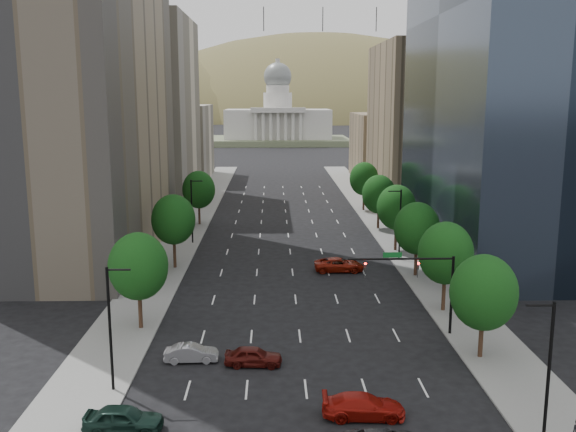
{
  "coord_description": "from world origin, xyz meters",
  "views": [
    {
      "loc": [
        -2.27,
        -21.56,
        20.38
      ],
      "look_at": [
        -0.69,
        43.26,
        8.0
      ],
      "focal_mm": 39.53,
      "sensor_mm": 36.0,
      "label": 1
    }
  ],
  "objects": [
    {
      "name": "tree_left_2",
      "position": [
        -14.0,
        78.0,
        5.68
      ],
      "size": [
        5.2,
        5.2,
        8.68
      ],
      "color": "#382316",
      "rests_on": "ground"
    },
    {
      "name": "tower_glass_right",
      "position": [
        26.0,
        58.0,
        30.0
      ],
      "size": [
        16.0,
        38.0,
        60.0
      ],
      "primitive_type": "cube",
      "color": "black",
      "rests_on": "ground"
    },
    {
      "name": "filler_left",
      "position": [
        -25.0,
        136.0,
        9.0
      ],
      "size": [
        14.0,
        26.0,
        18.0
      ],
      "primitive_type": "cube",
      "color": "beige",
      "rests_on": "ground"
    },
    {
      "name": "tree_left_0",
      "position": [
        -14.0,
        32.0,
        5.75
      ],
      "size": [
        5.2,
        5.2,
        8.75
      ],
      "color": "#382316",
      "rests_on": "ground"
    },
    {
      "name": "streetlight_ln",
      "position": [
        -13.44,
        65.0,
        4.84
      ],
      "size": [
        1.7,
        0.2,
        9.0
      ],
      "color": "black",
      "rests_on": "ground"
    },
    {
      "name": "car_red_far",
      "position": [
        5.5,
        50.25,
        0.81
      ],
      "size": [
        5.86,
        2.76,
        1.62
      ],
      "primitive_type": "imported",
      "rotation": [
        0.0,
        0.0,
        1.58
      ],
      "color": "maroon",
      "rests_on": "ground"
    },
    {
      "name": "streetlight_rs",
      "position": [
        13.44,
        12.0,
        4.84
      ],
      "size": [
        1.7,
        0.2,
        9.0
      ],
      "color": "black",
      "rests_on": "ground"
    },
    {
      "name": "car_red_near",
      "position": [
        3.5,
        15.92,
        0.77
      ],
      "size": [
        5.4,
        2.33,
        1.55
      ],
      "primitive_type": "imported",
      "rotation": [
        0.0,
        0.0,
        1.54
      ],
      "color": "#98110B",
      "rests_on": "ground"
    },
    {
      "name": "sidewalk_right",
      "position": [
        15.5,
        60.0,
        0.07
      ],
      "size": [
        6.0,
        200.0,
        0.15
      ],
      "primitive_type": "cube",
      "color": "slate",
      "rests_on": "ground"
    },
    {
      "name": "foothills",
      "position": [
        34.67,
        599.39,
        -37.78
      ],
      "size": [
        720.0,
        413.0,
        263.0
      ],
      "color": "brown",
      "rests_on": "ground"
    },
    {
      "name": "tree_right_1",
      "position": [
        14.0,
        36.0,
        5.75
      ],
      "size": [
        5.2,
        5.2,
        8.75
      ],
      "color": "#382316",
      "rests_on": "ground"
    },
    {
      "name": "car_dkgrn",
      "position": [
        -11.5,
        14.53,
        0.83
      ],
      "size": [
        4.95,
        2.19,
        1.66
      ],
      "primitive_type": "imported",
      "rotation": [
        0.0,
        0.0,
        1.52
      ],
      "color": "black",
      "rests_on": "ground"
    },
    {
      "name": "midrise_cream_left",
      "position": [
        -25.0,
        103.0,
        17.5
      ],
      "size": [
        14.0,
        30.0,
        35.0
      ],
      "primitive_type": "cube",
      "color": "beige",
      "rests_on": "ground"
    },
    {
      "name": "sidewalk_left",
      "position": [
        -15.5,
        60.0,
        0.07
      ],
      "size": [
        6.0,
        200.0,
        0.15
      ],
      "primitive_type": "cube",
      "color": "slate",
      "rests_on": "ground"
    },
    {
      "name": "tree_right_3",
      "position": [
        14.0,
        60.0,
        5.89
      ],
      "size": [
        5.2,
        5.2,
        8.89
      ],
      "color": "#382316",
      "rests_on": "ground"
    },
    {
      "name": "tree_right_2",
      "position": [
        14.0,
        48.0,
        5.6
      ],
      "size": [
        5.2,
        5.2,
        8.61
      ],
      "color": "#382316",
      "rests_on": "ground"
    },
    {
      "name": "tree_right_4",
      "position": [
        14.0,
        74.0,
        5.46
      ],
      "size": [
        5.2,
        5.2,
        8.46
      ],
      "color": "#382316",
      "rests_on": "ground"
    },
    {
      "name": "capitol",
      "position": [
        0.0,
        249.71,
        8.58
      ],
      "size": [
        60.0,
        40.0,
        35.2
      ],
      "color": "#596647",
      "rests_on": "ground"
    },
    {
      "name": "streetlight_ls",
      "position": [
        -13.44,
        20.0,
        4.84
      ],
      "size": [
        1.7,
        0.2,
        9.0
      ],
      "color": "black",
      "rests_on": "ground"
    },
    {
      "name": "filler_right",
      "position": [
        25.0,
        133.0,
        8.0
      ],
      "size": [
        14.0,
        26.0,
        16.0
      ],
      "primitive_type": "cube",
      "color": "#8C7759",
      "rests_on": "ground"
    },
    {
      "name": "tree_left_1",
      "position": [
        -14.0,
        52.0,
        5.96
      ],
      "size": [
        5.2,
        5.2,
        8.97
      ],
      "color": "#382316",
      "rests_on": "ground"
    },
    {
      "name": "streetlight_rn",
      "position": [
        13.44,
        55.0,
        4.84
      ],
      "size": [
        1.7,
        0.2,
        9.0
      ],
      "color": "black",
      "rests_on": "ground"
    },
    {
      "name": "traffic_signal",
      "position": [
        10.53,
        30.0,
        5.17
      ],
      "size": [
        9.12,
        0.4,
        7.38
      ],
      "color": "black",
      "rests_on": "ground"
    },
    {
      "name": "parking_tan_right",
      "position": [
        25.0,
        100.0,
        15.0
      ],
      "size": [
        14.0,
        30.0,
        30.0
      ],
      "primitive_type": "cube",
      "color": "#8C7759",
      "rests_on": "ground"
    },
    {
      "name": "car_silver",
      "position": [
        -8.66,
        24.92,
        0.69
      ],
      "size": [
        4.23,
        1.63,
        1.37
      ],
      "primitive_type": "imported",
      "rotation": [
        0.0,
        0.0,
        1.61
      ],
      "color": "gray",
      "rests_on": "ground"
    },
    {
      "name": "car_maroon",
      "position": [
        -3.81,
        24.05,
        0.75
      ],
      "size": [
        4.49,
        2.03,
        1.5
      ],
      "primitive_type": "imported",
      "rotation": [
        0.0,
        0.0,
        1.51
      ],
      "color": "#450F0B",
      "rests_on": "ground"
    },
    {
      "name": "tree_right_0",
      "position": [
        14.0,
        25.0,
        5.39
      ],
      "size": [
        5.2,
        5.2,
        8.39
      ],
      "color": "#382316",
      "rests_on": "ground"
    },
    {
      "name": "tree_right_5",
      "position": [
        14.0,
        90.0,
        5.75
      ],
      "size": [
        5.2,
        5.2,
        8.75
      ],
      "color": "#382316",
      "rests_on": "ground"
    }
  ]
}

